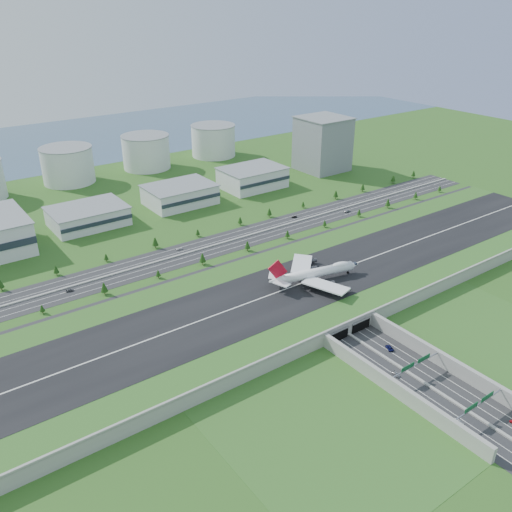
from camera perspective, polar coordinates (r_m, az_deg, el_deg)
ground at (r=339.45m, az=3.84°, el=-4.44°), size 1200.00×1200.00×0.00m
airfield_deck at (r=337.33m, az=3.87°, el=-3.85°), size 520.00×100.00×9.20m
underpass_road at (r=281.92m, az=17.05°, el=-11.96°), size 38.80×120.40×8.00m
sign_gantry_near at (r=281.80m, az=16.44°, el=-10.99°), size 38.70×0.70×9.80m
sign_gantry_far at (r=267.65m, az=22.39°, el=-14.30°), size 38.70×0.70×9.80m
north_expressway at (r=408.32m, az=-4.63°, el=1.04°), size 560.00×36.00×0.12m
tree_row at (r=419.41m, az=-1.88°, el=2.49°), size 500.02×48.68×8.38m
hangar_mid_a at (r=463.33m, az=-17.27°, el=4.01°), size 58.00×42.00×15.00m
hangar_mid_b at (r=493.54m, az=-8.01°, el=6.40°), size 58.00×42.00×17.00m
hangar_mid_c at (r=532.89m, az=-0.38°, el=8.24°), size 58.00×42.00×19.00m
office_tower at (r=589.59m, az=7.02°, el=11.61°), size 46.00×46.00×55.00m
fuel_tank_b at (r=576.43m, az=-19.20°, el=9.01°), size 50.00×50.00×35.00m
fuel_tank_c at (r=604.78m, az=-11.49°, el=10.67°), size 50.00×50.00×35.00m
fuel_tank_d at (r=643.19m, az=-4.51°, el=12.00°), size 50.00×50.00×35.00m
bay_water at (r=748.55m, az=-20.59°, el=11.07°), size 1200.00×260.00×0.06m
boeing_747 at (r=341.04m, az=6.24°, el=-1.77°), size 63.56×59.44×19.92m
car_0 at (r=283.86m, az=14.53°, el=-11.93°), size 2.80×5.14×1.66m
car_1 at (r=265.25m, az=20.54°, el=-16.06°), size 1.85×4.70×1.52m
car_2 at (r=301.44m, az=13.87°, el=-9.36°), size 4.70×6.49×1.64m
car_4 at (r=365.31m, az=-19.02°, el=-3.42°), size 5.23×2.81×1.69m
car_5 at (r=460.57m, az=4.03°, el=4.14°), size 4.81×3.02×1.50m
car_6 at (r=478.39m, az=9.60°, el=4.69°), size 6.30×3.38×1.68m
car_7 at (r=404.97m, az=-8.14°, el=0.75°), size 5.09×2.85×1.39m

